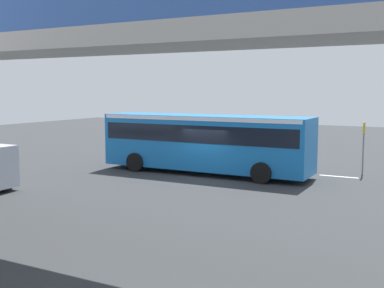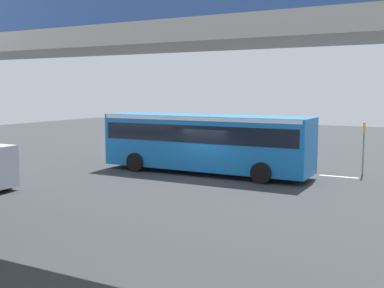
% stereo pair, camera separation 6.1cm
% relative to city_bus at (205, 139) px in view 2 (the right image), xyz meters
% --- Properties ---
extents(ground, '(80.00, 80.00, 0.00)m').
position_rel_city_bus_xyz_m(ground, '(-0.61, 0.95, -1.88)').
color(ground, '#2D3033').
extents(city_bus, '(11.54, 2.85, 3.15)m').
position_rel_city_bus_xyz_m(city_bus, '(0.00, 0.00, 0.00)').
color(city_bus, '#196BB7').
rests_on(city_bus, ground).
extents(pedestrian, '(0.38, 0.38, 1.79)m').
position_rel_city_bus_xyz_m(pedestrian, '(-4.80, -3.47, -1.00)').
color(pedestrian, '#2D2D38').
rests_on(pedestrian, ground).
extents(traffic_sign, '(0.08, 0.60, 2.80)m').
position_rel_city_bus_xyz_m(traffic_sign, '(-7.61, -3.58, 0.01)').
color(traffic_sign, slate).
rests_on(traffic_sign, ground).
extents(lane_dash_leftmost, '(2.00, 0.20, 0.01)m').
position_rel_city_bus_xyz_m(lane_dash_leftmost, '(-6.61, -2.43, -1.88)').
color(lane_dash_leftmost, silver).
rests_on(lane_dash_leftmost, ground).
extents(lane_dash_left, '(2.00, 0.20, 0.01)m').
position_rel_city_bus_xyz_m(lane_dash_left, '(-2.61, -2.43, -1.88)').
color(lane_dash_left, silver).
rests_on(lane_dash_left, ground).
extents(lane_dash_centre, '(2.00, 0.20, 0.01)m').
position_rel_city_bus_xyz_m(lane_dash_centre, '(1.39, -2.43, -1.88)').
color(lane_dash_centre, silver).
rests_on(lane_dash_centre, ground).
extents(lane_dash_right, '(2.00, 0.20, 0.01)m').
position_rel_city_bus_xyz_m(lane_dash_right, '(5.39, -2.43, -1.88)').
color(lane_dash_right, silver).
rests_on(lane_dash_right, ground).
extents(pedestrian_overpass, '(25.73, 2.60, 7.12)m').
position_rel_city_bus_xyz_m(pedestrian_overpass, '(-0.61, 12.60, 3.39)').
color(pedestrian_overpass, '#B2ADA5').
rests_on(pedestrian_overpass, ground).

